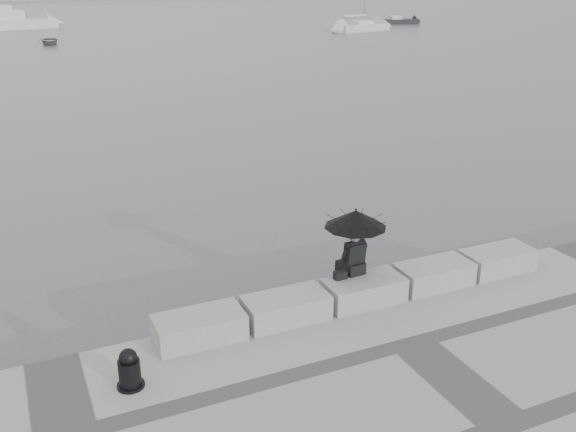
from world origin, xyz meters
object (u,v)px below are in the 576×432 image
motor_cruiser (10,22)px  small_motorboat (401,21)px  mooring_bollard (129,371)px  dinghy (49,41)px  seated_person (356,226)px  sailboat_right (361,26)px

motor_cruiser → small_motorboat: bearing=-23.1°
mooring_bollard → dinghy: (4.16, 58.07, -0.50)m
seated_person → motor_cruiser: size_ratio=0.13×
seated_person → dinghy: 56.88m
mooring_bollard → seated_person: bearing=14.3°
seated_person → small_motorboat: size_ratio=0.28×
small_motorboat → seated_person: bearing=-110.7°
seated_person → motor_cruiser: 75.66m
motor_cruiser → sailboat_right: bearing=-36.2°
small_motorboat → sailboat_right: bearing=-131.3°
seated_person → dinghy: seated_person is taller
motor_cruiser → small_motorboat: size_ratio=2.16×
motor_cruiser → small_motorboat: 48.37m
mooring_bollard → dinghy: size_ratio=0.20×
mooring_bollard → sailboat_right: sailboat_right is taller
sailboat_right → motor_cruiser: 41.45m
mooring_bollard → motor_cruiser: size_ratio=0.07×
sailboat_right → seated_person: bearing=-133.1°
small_motorboat → dinghy: bearing=-157.8°
small_motorboat → motor_cruiser: bearing=179.2°
sailboat_right → dinghy: sailboat_right is taller
small_motorboat → mooring_bollard: bearing=-113.0°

